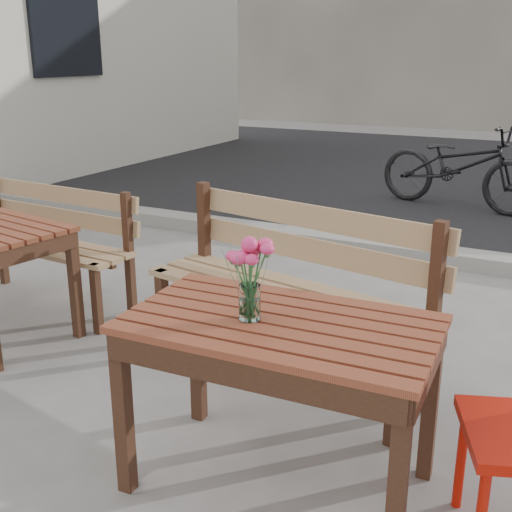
# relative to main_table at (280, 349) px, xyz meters

# --- Properties ---
(ground) EXTENTS (80.00, 80.00, 0.00)m
(ground) POSITION_rel_main_table_xyz_m (-0.08, 0.03, -0.57)
(ground) COLOR slate
(ground) RESTS_ON ground
(street) EXTENTS (30.00, 8.12, 0.12)m
(street) POSITION_rel_main_table_xyz_m (-0.08, 5.09, -0.54)
(street) COLOR black
(street) RESTS_ON ground
(main_table) EXTENTS (1.13, 0.69, 0.68)m
(main_table) POSITION_rel_main_table_xyz_m (0.00, 0.00, 0.00)
(main_table) COLOR #602E19
(main_table) RESTS_ON ground
(main_bench) EXTENTS (1.56, 0.72, 0.93)m
(main_bench) POSITION_rel_main_table_xyz_m (-0.30, 0.84, -0.00)
(main_bench) COLOR #9F7D52
(main_bench) RESTS_ON ground
(main_vase) EXTENTS (0.17, 0.17, 0.31)m
(main_vase) POSITION_rel_main_table_xyz_m (-0.10, -0.04, 0.30)
(main_vase) COLOR white
(main_vase) RESTS_ON main_table
(second_bench) EXTENTS (1.33, 0.47, 0.82)m
(second_bench) POSITION_rel_main_table_xyz_m (-2.12, 1.04, -0.07)
(second_bench) COLOR #9F7D52
(second_bench) RESTS_ON ground
(bicycle) EXTENTS (1.81, 0.97, 0.91)m
(bicycle) POSITION_rel_main_table_xyz_m (-0.27, 5.04, -0.12)
(bicycle) COLOR black
(bicycle) RESTS_ON ground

